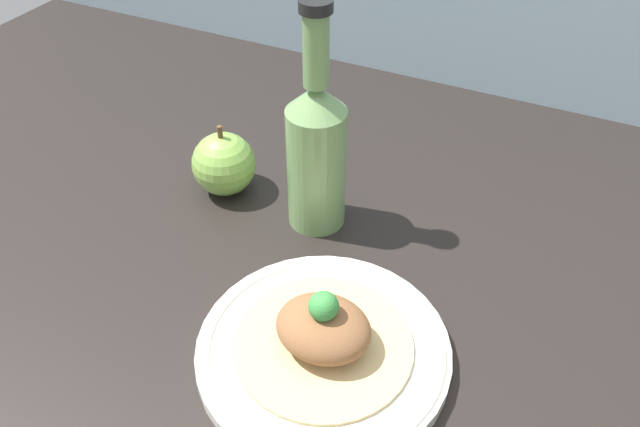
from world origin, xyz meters
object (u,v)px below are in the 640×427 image
(plate, at_px, (324,349))
(cider_bottle, at_px, (316,150))
(plated_food, at_px, (324,332))
(apple, at_px, (224,164))

(plate, height_order, cider_bottle, cider_bottle)
(plate, bearing_deg, plated_food, -121.36)
(plate, relative_size, cider_bottle, 0.90)
(plated_food, bearing_deg, cider_bottle, 117.83)
(plate, relative_size, apple, 2.56)
(cider_bottle, bearing_deg, plate, -62.17)
(plated_food, bearing_deg, apple, 140.97)
(plate, distance_m, apple, 0.30)
(plate, bearing_deg, apple, 140.97)
(plate, distance_m, cider_bottle, 0.23)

